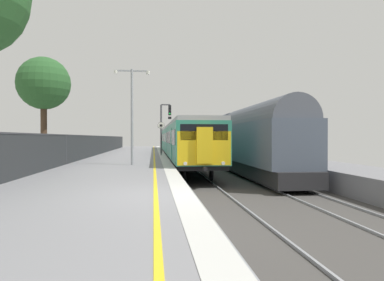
# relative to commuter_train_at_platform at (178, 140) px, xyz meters

# --- Properties ---
(ground) EXTENTS (17.40, 110.00, 1.21)m
(ground) POSITION_rel_commuter_train_at_platform_xyz_m (0.54, -27.34, -1.88)
(ground) COLOR gray
(commuter_train_at_platform) EXTENTS (2.83, 39.50, 3.81)m
(commuter_train_at_platform) POSITION_rel_commuter_train_at_platform_xyz_m (0.00, 0.00, 0.00)
(commuter_train_at_platform) COLOR #2D846B
(commuter_train_at_platform) RESTS_ON ground
(freight_train_adjacent_track) EXTENTS (2.60, 26.05, 4.55)m
(freight_train_adjacent_track) POSITION_rel_commuter_train_at_platform_xyz_m (4.00, -9.08, 0.21)
(freight_train_adjacent_track) COLOR #232326
(freight_train_adjacent_track) RESTS_ON ground
(signal_gantry) EXTENTS (1.10, 0.24, 4.87)m
(signal_gantry) POSITION_rel_commuter_train_at_platform_xyz_m (-1.47, -1.58, 1.78)
(signal_gantry) COLOR #47474C
(signal_gantry) RESTS_ON ground
(speed_limit_sign) EXTENTS (0.59, 0.08, 2.91)m
(speed_limit_sign) POSITION_rel_commuter_train_at_platform_xyz_m (-1.85, -5.76, 0.58)
(speed_limit_sign) COLOR #59595B
(speed_limit_sign) RESTS_ON ground
(platform_lamp_mid) EXTENTS (2.00, 0.20, 5.42)m
(platform_lamp_mid) POSITION_rel_commuter_train_at_platform_xyz_m (-3.71, -16.59, 1.95)
(platform_lamp_mid) COLOR #93999E
(platform_lamp_mid) RESTS_ON ground
(background_tree_centre) EXTENTS (3.16, 3.16, 6.41)m
(background_tree_centre) POSITION_rel_commuter_train_at_platform_xyz_m (-9.11, -14.56, 3.44)
(background_tree_centre) COLOR #473323
(background_tree_centre) RESTS_ON ground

